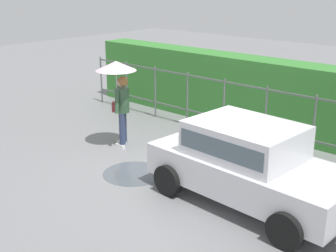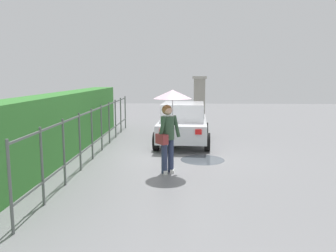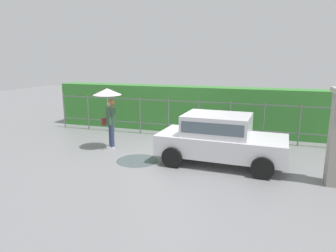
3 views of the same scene
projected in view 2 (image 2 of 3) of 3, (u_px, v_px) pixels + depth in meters
ground_plane at (175, 154)px, 10.70m from camera, size 40.00×40.00×0.00m
car at (183, 122)px, 12.32m from camera, size 3.81×2.02×1.48m
pedestrian at (170, 112)px, 8.46m from camera, size 0.94×0.94×2.10m
gate_pillar at (199, 103)px, 15.22m from camera, size 0.60×0.60×2.42m
fence_section at (97, 128)px, 10.60m from camera, size 10.97×0.05×1.50m
hedge_row at (62, 124)px, 10.62m from camera, size 11.92×0.90×1.90m
puddle_near at (202, 160)px, 10.03m from camera, size 1.29×1.29×0.00m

